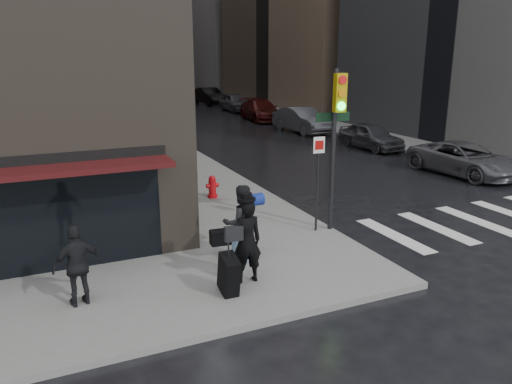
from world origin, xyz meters
The scene contains 15 objects.
ground centered at (0.00, 0.00, 0.00)m, with size 140.00×140.00×0.00m, color black.
sidewalk_left centered at (0.00, 27.00, 0.07)m, with size 4.00×50.00×0.15m, color slate.
sidewalk_right centered at (13.50, 27.00, 0.07)m, with size 3.00×50.00×0.15m, color slate.
crosswalk centered at (7.50, 1.00, 0.00)m, with size 8.50×3.00×0.01m.
man_overcoat centered at (-1.77, -0.38, 1.02)m, with size 1.10×1.03×2.08m.
man_jeans centered at (-1.29, 0.89, 1.10)m, with size 1.34×0.80×1.89m.
man_greycoat centered at (-5.11, 0.11, 0.99)m, with size 1.05×0.59×1.69m.
traffic_light centered at (1.85, 1.80, 3.06)m, with size 1.12×0.53×4.51m.
fire_hydrant centered at (-0.14, 6.33, 0.50)m, with size 0.44×0.35×0.79m.
parked_car_0 centered at (11.03, 5.74, 0.68)m, with size 2.27×4.93×1.37m, color #515056.
parked_car_1 centered at (11.03, 12.30, 0.71)m, with size 1.67×4.15×1.41m, color #45454B.
parked_car_2 centered at (10.43, 18.87, 0.81)m, with size 1.71×4.89×1.61m, color #525257.
parked_car_3 centered at (10.50, 25.44, 0.78)m, with size 2.19×5.39×1.56m, color #3D0E0C.
parked_car_4 centered at (11.00, 32.00, 0.80)m, with size 1.88×4.68×1.59m, color #45444A.
parked_car_5 centered at (10.81, 38.57, 0.83)m, with size 1.76×5.04×1.66m, color black.
Camera 1 is at (-5.61, -9.66, 5.07)m, focal length 35.00 mm.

